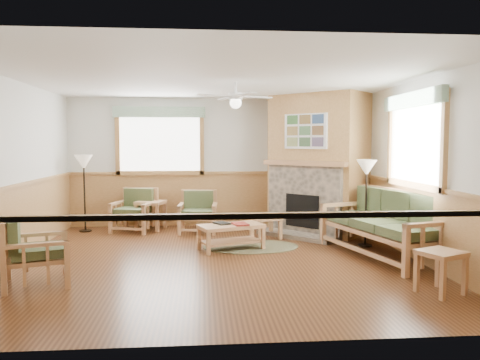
{
  "coord_description": "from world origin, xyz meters",
  "views": [
    {
      "loc": [
        -0.23,
        -6.97,
        1.76
      ],
      "look_at": [
        0.4,
        0.7,
        1.15
      ],
      "focal_mm": 35.0,
      "sensor_mm": 36.0,
      "label": 1
    }
  ],
  "objects": [
    {
      "name": "wall_front",
      "position": [
        0.0,
        -3.0,
        1.35
      ],
      "size": [
        6.0,
        0.02,
        2.7
      ],
      "primitive_type": "cube",
      "color": "silver",
      "rests_on": "floor"
    },
    {
      "name": "wall_back",
      "position": [
        0.0,
        3.0,
        1.35
      ],
      "size": [
        6.0,
        0.02,
        2.7
      ],
      "primitive_type": "cube",
      "color": "silver",
      "rests_on": "floor"
    },
    {
      "name": "wall_right",
      "position": [
        3.0,
        0.0,
        1.35
      ],
      "size": [
        0.02,
        6.0,
        2.7
      ],
      "primitive_type": "cube",
      "color": "silver",
      "rests_on": "floor"
    },
    {
      "name": "footstool",
      "position": [
        0.95,
        1.5,
        0.21
      ],
      "size": [
        0.59,
        0.59,
        0.41
      ],
      "primitive_type": null,
      "rotation": [
        0.0,
        0.0,
        0.29
      ],
      "color": "#B27F53",
      "rests_on": "floor"
    },
    {
      "name": "wall_left",
      "position": [
        -3.0,
        0.0,
        1.35
      ],
      "size": [
        0.02,
        6.0,
        2.7
      ],
      "primitive_type": "cube",
      "color": "silver",
      "rests_on": "floor"
    },
    {
      "name": "fireplace",
      "position": [
        2.05,
        2.05,
        1.35
      ],
      "size": [
        3.11,
        3.11,
        2.7
      ],
      "primitive_type": null,
      "rotation": [
        0.0,
        0.0,
        -0.79
      ],
      "color": "#AE7E47",
      "rests_on": "floor"
    },
    {
      "name": "floor_lamp_right",
      "position": [
        2.55,
        0.71,
        0.74
      ],
      "size": [
        0.37,
        0.37,
        1.49
      ],
      "primitive_type": null,
      "rotation": [
        0.0,
        0.0,
        0.08
      ],
      "color": "black",
      "rests_on": "floor"
    },
    {
      "name": "armchair_left",
      "position": [
        -2.29,
        -1.05,
        0.42
      ],
      "size": [
        0.95,
        0.95,
        0.85
      ],
      "primitive_type": null,
      "rotation": [
        0.0,
        0.0,
        1.89
      ],
      "color": "#B27F53",
      "rests_on": "floor"
    },
    {
      "name": "coffee_table",
      "position": [
        0.25,
        0.65,
        0.21
      ],
      "size": [
        1.16,
        0.84,
        0.42
      ],
      "primitive_type": null,
      "rotation": [
        0.0,
        0.0,
        0.35
      ],
      "color": "#B27F53",
      "rests_on": "floor"
    },
    {
      "name": "window_back",
      "position": [
        -1.1,
        2.96,
        2.53
      ],
      "size": [
        1.9,
        0.16,
        1.5
      ],
      "primitive_type": null,
      "color": "white",
      "rests_on": "wall_back"
    },
    {
      "name": "window_right",
      "position": [
        2.96,
        -0.2,
        2.53
      ],
      "size": [
        0.16,
        1.9,
        1.5
      ],
      "primitive_type": null,
      "color": "white",
      "rests_on": "wall_right"
    },
    {
      "name": "ceiling_fan",
      "position": [
        0.3,
        0.3,
        2.66
      ],
      "size": [
        1.59,
        1.59,
        0.36
      ],
      "primitive_type": null,
      "rotation": [
        0.0,
        0.0,
        0.35
      ],
      "color": "white",
      "rests_on": "ceiling"
    },
    {
      "name": "wainscot",
      "position": [
        0.0,
        0.0,
        0.55
      ],
      "size": [
        6.0,
        6.0,
        1.1
      ],
      "primitive_type": null,
      "color": "#AE7E47",
      "rests_on": "floor"
    },
    {
      "name": "floor",
      "position": [
        0.0,
        0.0,
        -0.01
      ],
      "size": [
        6.0,
        6.0,
        0.01
      ],
      "primitive_type": "cube",
      "color": "#512D16",
      "rests_on": "ground"
    },
    {
      "name": "armchair_back_left",
      "position": [
        -1.58,
        2.41,
        0.42
      ],
      "size": [
        0.93,
        0.93,
        0.84
      ],
      "primitive_type": null,
      "rotation": [
        0.0,
        0.0,
        -0.27
      ],
      "color": "#B27F53",
      "rests_on": "floor"
    },
    {
      "name": "braided_rug",
      "position": [
        0.59,
        0.81,
        0.01
      ],
      "size": [
        2.13,
        2.13,
        0.01
      ],
      "primitive_type": "cylinder",
      "rotation": [
        0.0,
        0.0,
        -0.41
      ],
      "color": "brown",
      "rests_on": "floor"
    },
    {
      "name": "end_table_sofa",
      "position": [
        2.55,
        -1.82,
        0.25
      ],
      "size": [
        0.59,
        0.58,
        0.51
      ],
      "primitive_type": null,
      "rotation": [
        0.0,
        0.0,
        0.42
      ],
      "color": "#B27F53",
      "rests_on": "floor"
    },
    {
      "name": "end_table_chairs",
      "position": [
        -1.26,
        2.55,
        0.29
      ],
      "size": [
        0.65,
        0.64,
        0.59
      ],
      "primitive_type": null,
      "rotation": [
        0.0,
        0.0,
        -0.29
      ],
      "color": "#B27F53",
      "rests_on": "floor"
    },
    {
      "name": "floor_lamp_left",
      "position": [
        -2.55,
        2.46,
        0.77
      ],
      "size": [
        0.38,
        0.38,
        1.53
      ],
      "primitive_type": null,
      "rotation": [
        0.0,
        0.0,
        0.07
      ],
      "color": "black",
      "rests_on": "floor"
    },
    {
      "name": "book_dark",
      "position": [
        0.1,
        0.72,
        0.44
      ],
      "size": [
        0.31,
        0.33,
        0.03
      ],
      "primitive_type": "cube",
      "rotation": [
        0.0,
        0.0,
        0.53
      ],
      "color": "black",
      "rests_on": "coffee_table"
    },
    {
      "name": "book_red",
      "position": [
        0.4,
        0.6,
        0.45
      ],
      "size": [
        0.29,
        0.34,
        0.03
      ],
      "primitive_type": "cube",
      "rotation": [
        0.0,
        0.0,
        0.25
      ],
      "color": "maroon",
      "rests_on": "coffee_table"
    },
    {
      "name": "sofa",
      "position": [
        2.55,
        -0.02,
        0.51
      ],
      "size": [
        2.38,
        1.46,
        1.02
      ],
      "primitive_type": null,
      "rotation": [
        0.0,
        0.0,
        -1.31
      ],
      "color": "#B27F53",
      "rests_on": "floor"
    },
    {
      "name": "ceiling",
      "position": [
        0.0,
        0.0,
        2.7
      ],
      "size": [
        6.0,
        6.0,
        0.01
      ],
      "primitive_type": "cube",
      "color": "white",
      "rests_on": "floor"
    },
    {
      "name": "armchair_back_right",
      "position": [
        -0.31,
        2.18,
        0.41
      ],
      "size": [
        0.77,
        0.77,
        0.81
      ],
      "primitive_type": null,
      "rotation": [
        0.0,
        0.0,
        -0.07
      ],
      "color": "#B27F53",
      "rests_on": "floor"
    }
  ]
}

